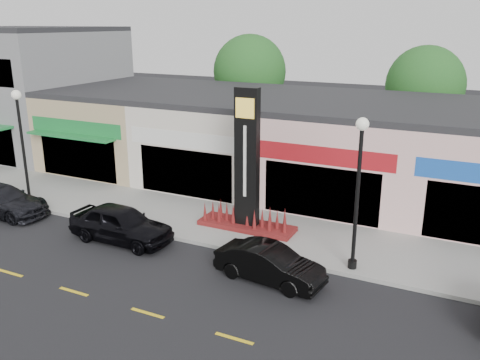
{
  "coord_description": "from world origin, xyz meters",
  "views": [
    {
      "loc": [
        11.6,
        -14.11,
        8.63
      ],
      "look_at": [
        2.77,
        4.0,
        2.33
      ],
      "focal_mm": 38.0,
      "sensor_mm": 36.0,
      "label": 1
    }
  ],
  "objects_px": {
    "lamp_east_near": "(358,180)",
    "car_black_conv": "(270,264)",
    "car_dark_sedan": "(1,200)",
    "lamp_west_near": "(21,136)",
    "car_black_sedan": "(121,224)",
    "pylon_sign": "(247,181)"
  },
  "relations": [
    {
      "from": "car_dark_sedan",
      "to": "lamp_west_near",
      "type": "bearing_deg",
      "value": -8.6
    },
    {
      "from": "car_black_conv",
      "to": "lamp_east_near",
      "type": "bearing_deg",
      "value": -44.15
    },
    {
      "from": "pylon_sign",
      "to": "car_black_conv",
      "type": "height_order",
      "value": "pylon_sign"
    },
    {
      "from": "lamp_east_near",
      "to": "car_dark_sedan",
      "type": "height_order",
      "value": "lamp_east_near"
    },
    {
      "from": "lamp_east_near",
      "to": "pylon_sign",
      "type": "xyz_separation_m",
      "value": [
        -5.0,
        1.7,
        -1.2
      ]
    },
    {
      "from": "car_black_sedan",
      "to": "pylon_sign",
      "type": "bearing_deg",
      "value": -51.9
    },
    {
      "from": "car_dark_sedan",
      "to": "car_black_sedan",
      "type": "relative_size",
      "value": 1.07
    },
    {
      "from": "lamp_east_near",
      "to": "car_black_conv",
      "type": "relative_size",
      "value": 1.41
    },
    {
      "from": "car_black_conv",
      "to": "lamp_west_near",
      "type": "bearing_deg",
      "value": 89.22
    },
    {
      "from": "lamp_west_near",
      "to": "car_dark_sedan",
      "type": "xyz_separation_m",
      "value": [
        -0.14,
        -1.51,
        -2.79
      ]
    },
    {
      "from": "lamp_west_near",
      "to": "car_black_sedan",
      "type": "relative_size",
      "value": 1.23
    },
    {
      "from": "lamp_east_near",
      "to": "car_black_sedan",
      "type": "distance_m",
      "value": 9.68
    },
    {
      "from": "lamp_west_near",
      "to": "car_black_conv",
      "type": "xyz_separation_m",
      "value": [
        13.58,
        -1.93,
        -2.84
      ]
    },
    {
      "from": "lamp_west_near",
      "to": "car_black_conv",
      "type": "relative_size",
      "value": 1.41
    },
    {
      "from": "pylon_sign",
      "to": "car_black_sedan",
      "type": "distance_m",
      "value": 5.46
    },
    {
      "from": "pylon_sign",
      "to": "car_dark_sedan",
      "type": "relative_size",
      "value": 1.26
    },
    {
      "from": "car_dark_sedan",
      "to": "car_black_conv",
      "type": "distance_m",
      "value": 13.72
    },
    {
      "from": "lamp_west_near",
      "to": "car_dark_sedan",
      "type": "bearing_deg",
      "value": -95.2
    },
    {
      "from": "lamp_west_near",
      "to": "pylon_sign",
      "type": "relative_size",
      "value": 0.91
    },
    {
      "from": "lamp_west_near",
      "to": "pylon_sign",
      "type": "height_order",
      "value": "pylon_sign"
    },
    {
      "from": "car_dark_sedan",
      "to": "car_black_sedan",
      "type": "distance_m",
      "value": 6.96
    },
    {
      "from": "car_dark_sedan",
      "to": "car_black_conv",
      "type": "bearing_deg",
      "value": -95.13
    }
  ]
}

